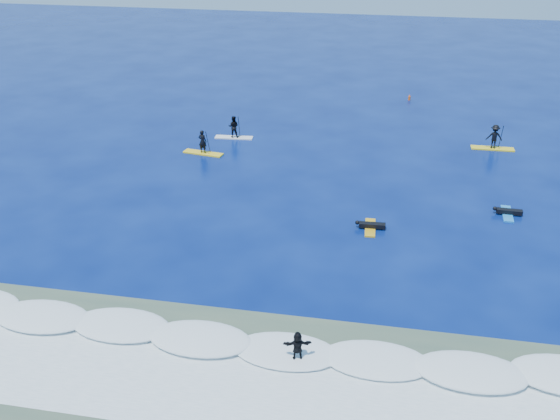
% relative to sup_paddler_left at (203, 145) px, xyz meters
% --- Properties ---
extents(ground, '(160.00, 160.00, 0.00)m').
position_rel_sup_paddler_left_xyz_m(ground, '(9.69, -12.30, -0.71)').
color(ground, '#04124E').
rests_on(ground, ground).
extents(shallow_water, '(90.00, 13.00, 0.01)m').
position_rel_sup_paddler_left_xyz_m(shallow_water, '(9.69, -26.30, -0.70)').
color(shallow_water, '#3C5141').
rests_on(shallow_water, ground).
extents(breaking_wave, '(40.00, 6.00, 0.30)m').
position_rel_sup_paddler_left_xyz_m(breaking_wave, '(9.69, -22.30, -0.71)').
color(breaking_wave, white).
rests_on(breaking_wave, ground).
extents(whitewater, '(34.00, 5.00, 0.02)m').
position_rel_sup_paddler_left_xyz_m(whitewater, '(9.69, -25.30, -0.71)').
color(whitewater, silver).
rests_on(whitewater, ground).
extents(sup_paddler_left, '(3.32, 1.31, 2.27)m').
position_rel_sup_paddler_left_xyz_m(sup_paddler_left, '(0.00, 0.00, 0.00)').
color(sup_paddler_left, yellow).
rests_on(sup_paddler_left, ground).
extents(sup_paddler_center, '(3.24, 1.03, 2.24)m').
position_rel_sup_paddler_left_xyz_m(sup_paddler_center, '(1.51, 3.92, 0.13)').
color(sup_paddler_center, silver).
rests_on(sup_paddler_center, ground).
extents(sup_paddler_right, '(3.38, 0.86, 2.37)m').
position_rel_sup_paddler_left_xyz_m(sup_paddler_right, '(22.72, 5.27, 0.22)').
color(sup_paddler_right, yellow).
rests_on(sup_paddler_right, ground).
extents(prone_paddler_near, '(1.87, 2.37, 0.49)m').
position_rel_sup_paddler_left_xyz_m(prone_paddler_near, '(13.75, -10.11, -0.54)').
color(prone_paddler_near, gold).
rests_on(prone_paddler_near, ground).
extents(prone_paddler_far, '(1.85, 2.35, 0.49)m').
position_rel_sup_paddler_left_xyz_m(prone_paddler_far, '(22.31, -6.60, -0.54)').
color(prone_paddler_far, '#1B7BCB').
rests_on(prone_paddler_far, ground).
extents(wave_surfer, '(2.12, 1.05, 1.48)m').
position_rel_sup_paddler_left_xyz_m(wave_surfer, '(11.28, -23.14, 0.12)').
color(wave_surfer, white).
rests_on(wave_surfer, breaking_wave).
extents(marker_buoy, '(0.25, 0.25, 0.61)m').
position_rel_sup_paddler_left_xyz_m(marker_buoy, '(16.08, 17.74, -0.44)').
color(marker_buoy, '#E95414').
rests_on(marker_buoy, ground).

